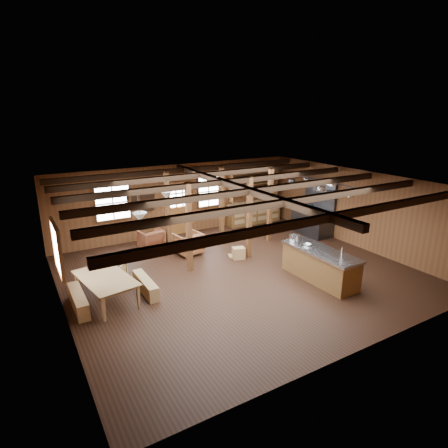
{
  "coord_description": "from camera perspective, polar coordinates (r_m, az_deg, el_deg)",
  "views": [
    {
      "loc": [
        -5.71,
        -8.87,
        4.86
      ],
      "look_at": [
        0.1,
        1.12,
        1.28
      ],
      "focal_mm": 30.0,
      "sensor_mm": 36.0,
      "label": 1
    }
  ],
  "objects": [
    {
      "name": "room",
      "position": [
        11.1,
        2.47,
        -0.97
      ],
      "size": [
        10.04,
        9.04,
        2.84
      ],
      "color": "black",
      "rests_on": "ground"
    },
    {
      "name": "ceiling_joists",
      "position": [
        10.92,
        2.05,
        5.68
      ],
      "size": [
        9.8,
        8.82,
        0.18
      ],
      "color": "black",
      "rests_on": "ceiling"
    },
    {
      "name": "timber_posts",
      "position": [
        13.06,
        -0.52,
        1.85
      ],
      "size": [
        3.95,
        2.35,
        2.8
      ],
      "color": "#432B13",
      "rests_on": "floor"
    },
    {
      "name": "back_door",
      "position": [
        15.03,
        -6.73,
        1.74
      ],
      "size": [
        1.02,
        0.08,
        2.15
      ],
      "color": "brown",
      "rests_on": "floor"
    },
    {
      "name": "window_back_left",
      "position": [
        14.07,
        -16.6,
        3.09
      ],
      "size": [
        1.32,
        0.06,
        1.32
      ],
      "color": "white",
      "rests_on": "wall_back"
    },
    {
      "name": "window_back_right",
      "position": [
        15.41,
        -2.4,
        4.98
      ],
      "size": [
        1.02,
        0.06,
        1.32
      ],
      "color": "white",
      "rests_on": "wall_back"
    },
    {
      "name": "window_left",
      "position": [
        9.94,
        -24.14,
        -3.5
      ],
      "size": [
        0.14,
        1.24,
        1.32
      ],
      "color": "white",
      "rests_on": "wall_back"
    },
    {
      "name": "notice_boards",
      "position": [
        14.34,
        -12.34,
        3.83
      ],
      "size": [
        1.08,
        0.03,
        0.9
      ],
      "color": "silver",
      "rests_on": "wall_back"
    },
    {
      "name": "back_counter",
      "position": [
        16.49,
        4.53,
        2.19
      ],
      "size": [
        2.55,
        0.6,
        2.45
      ],
      "color": "brown",
      "rests_on": "floor"
    },
    {
      "name": "pendant_lamps",
      "position": [
        10.78,
        -10.54,
        2.91
      ],
      "size": [
        1.86,
        2.36,
        0.66
      ],
      "color": "#2F2F32",
      "rests_on": "ceiling"
    },
    {
      "name": "pot_rack",
      "position": [
        13.17,
        14.02,
        5.47
      ],
      "size": [
        0.44,
        3.0,
        0.43
      ],
      "color": "#2F2F32",
      "rests_on": "ceiling"
    },
    {
      "name": "kitchen_island",
      "position": [
        11.37,
        14.39,
        -6.03
      ],
      "size": [
        0.94,
        2.52,
        1.2
      ],
      "rotation": [
        0.0,
        0.0,
        0.02
      ],
      "color": "brown",
      "rests_on": "floor"
    },
    {
      "name": "step_stool",
      "position": [
        12.62,
        2.23,
        -4.46
      ],
      "size": [
        0.53,
        0.44,
        0.4
      ],
      "primitive_type": "cube",
      "rotation": [
        0.0,
        0.0,
        -0.3
      ],
      "color": "#997445",
      "rests_on": "floor"
    },
    {
      "name": "commercial_range",
      "position": [
        15.43,
        13.49,
        1.01
      ],
      "size": [
        0.9,
        1.75,
        2.16
      ],
      "color": "#2F2F32",
      "rests_on": "floor"
    },
    {
      "name": "dining_table",
      "position": [
        10.36,
        -17.27,
        -9.45
      ],
      "size": [
        1.42,
        2.13,
        0.69
      ],
      "primitive_type": "imported",
      "rotation": [
        0.0,
        0.0,
        1.74
      ],
      "color": "olive",
      "rests_on": "floor"
    },
    {
      "name": "bench_wall",
      "position": [
        10.32,
        -21.32,
        -10.85
      ],
      "size": [
        0.29,
        1.54,
        0.42
      ],
      "primitive_type": "cube",
      "color": "#997445",
      "rests_on": "floor"
    },
    {
      "name": "bench_aisle",
      "position": [
        10.65,
        -11.88,
        -9.13
      ],
      "size": [
        0.28,
        1.47,
        0.4
      ],
      "primitive_type": "cube",
      "color": "#997445",
      "rests_on": "floor"
    },
    {
      "name": "armchair_a",
      "position": [
        13.71,
        -11.07,
        -2.27
      ],
      "size": [
        0.88,
        0.89,
        0.72
      ],
      "primitive_type": "imported",
      "rotation": [
        0.0,
        0.0,
        3.29
      ],
      "color": "brown",
      "rests_on": "floor"
    },
    {
      "name": "armchair_b",
      "position": [
        13.01,
        -5.46,
        -2.96
      ],
      "size": [
        0.96,
        0.98,
        0.78
      ],
      "primitive_type": "imported",
      "rotation": [
        0.0,
        0.0,
        3.31
      ],
      "color": "brown",
      "rests_on": "floor"
    },
    {
      "name": "armchair_c",
      "position": [
        11.34,
        -16.63,
        -7.16
      ],
      "size": [
        0.96,
        0.97,
        0.64
      ],
      "primitive_type": "imported",
      "rotation": [
        0.0,
        0.0,
        2.56
      ],
      "color": "olive",
      "rests_on": "floor"
    },
    {
      "name": "counter_pot",
      "position": [
        11.76,
        10.7,
        -2.09
      ],
      "size": [
        0.31,
        0.31,
        0.19
      ],
      "primitive_type": "cylinder",
      "color": "silver",
      "rests_on": "kitchen_island"
    },
    {
      "name": "bowl",
      "position": [
        11.45,
        12.58,
        -3.1
      ],
      "size": [
        0.23,
        0.23,
        0.06
      ],
      "primitive_type": "imported",
      "rotation": [
        0.0,
        0.0,
        -0.0
      ],
      "color": "silver",
      "rests_on": "kitchen_island"
    }
  ]
}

